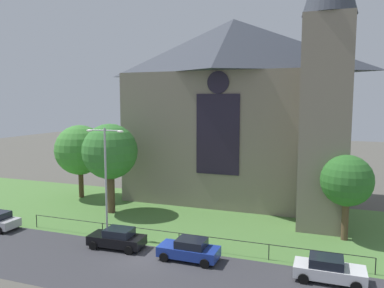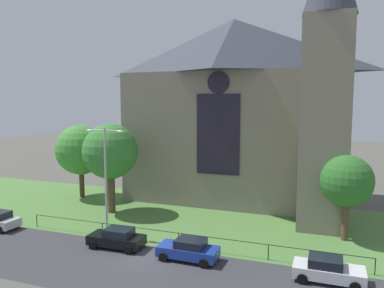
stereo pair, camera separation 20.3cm
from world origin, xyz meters
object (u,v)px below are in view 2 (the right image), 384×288
object	(u,v)px
parked_car_blue	(189,250)
tree_right_near	(347,181)
streetlamp_near	(105,169)
parked_car_black	(117,238)
parked_car_white	(328,270)
church_building	(239,108)
tree_left_near	(110,152)
tree_left_far	(81,150)

from	to	relation	value
parked_car_blue	tree_right_near	bearing A→B (deg)	-142.26
streetlamp_near	parked_car_black	distance (m)	5.45
tree_right_near	parked_car_white	xyz separation A→B (m)	(-1.19, -7.86, -4.02)
church_building	tree_right_near	world-z (taller)	church_building
tree_right_near	tree_left_near	size ratio (longest dim) A/B	0.77
tree_left_far	parked_car_blue	bearing A→B (deg)	-34.26
streetlamp_near	parked_car_blue	size ratio (longest dim) A/B	2.11
church_building	parked_car_blue	size ratio (longest dim) A/B	6.17
parked_car_black	parked_car_blue	distance (m)	5.84
tree_right_near	tree_left_far	xyz separation A→B (m)	(-27.97, 4.20, 0.70)
tree_left_near	streetlamp_near	world-z (taller)	streetlamp_near
streetlamp_near	parked_car_white	bearing A→B (deg)	-6.11
tree_left_near	streetlamp_near	bearing A→B (deg)	-60.71
tree_left_far	streetlamp_near	world-z (taller)	streetlamp_near
tree_left_near	parked_car_white	distance (m)	22.49
church_building	parked_car_blue	distance (m)	20.11
tree_left_near	tree_right_near	bearing A→B (deg)	-0.47
tree_left_far	parked_car_black	world-z (taller)	tree_left_far
tree_left_near	streetlamp_near	xyz separation A→B (m)	(3.50, -6.23, -0.44)
tree_right_near	tree_left_far	world-z (taller)	tree_left_far
tree_right_near	parked_car_blue	bearing A→B (deg)	-142.72
streetlamp_near	church_building	bearing A→B (deg)	66.30
parked_car_black	streetlamp_near	bearing A→B (deg)	-41.89
tree_right_near	streetlamp_near	bearing A→B (deg)	-161.42
church_building	tree_right_near	distance (m)	15.79
church_building	parked_car_black	world-z (taller)	church_building
parked_car_black	parked_car_white	size ratio (longest dim) A/B	1.01
tree_right_near	parked_car_black	world-z (taller)	tree_right_near
parked_car_blue	streetlamp_near	bearing A→B (deg)	-12.49
church_building	tree_left_near	size ratio (longest dim) A/B	2.95
tree_left_near	parked_car_blue	size ratio (longest dim) A/B	2.09
streetlamp_near	tree_right_near	bearing A→B (deg)	18.58
tree_left_near	parked_car_white	size ratio (longest dim) A/B	2.10
tree_left_near	parked_car_white	xyz separation A→B (m)	(20.33, -8.04, -5.30)
tree_right_near	tree_left_near	xyz separation A→B (m)	(-21.51, 0.18, 1.29)
tree_right_near	parked_car_black	size ratio (longest dim) A/B	1.60
tree_left_far	parked_car_white	distance (m)	29.75
parked_car_blue	parked_car_black	bearing A→B (deg)	-1.47
church_building	parked_car_white	xyz separation A→B (m)	(9.84, -17.71, -9.53)
tree_left_far	parked_car_white	bearing A→B (deg)	-24.25
streetlamp_near	parked_car_blue	world-z (taller)	streetlamp_near
parked_car_blue	parked_car_white	xyz separation A→B (m)	(9.10, -0.02, 0.00)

